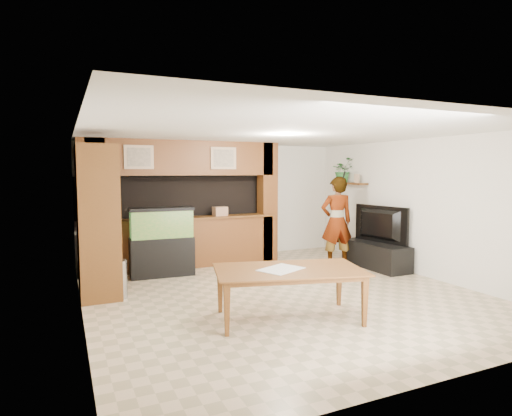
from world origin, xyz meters
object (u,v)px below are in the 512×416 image
pantry_cabinet (98,221)px  dining_table (289,295)px  person (337,222)px  television (377,224)px  aquarium (162,243)px

pantry_cabinet → dining_table: bearing=-45.4°
person → television: bearing=157.8°
aquarium → person: person is taller
dining_table → person: bearing=59.3°
pantry_cabinet → television: bearing=-2.6°
television → person: (-0.67, 0.45, 0.04)m
television → person: 0.81m
pantry_cabinet → person: 4.69m
dining_table → pantry_cabinet: bearing=149.1°
pantry_cabinet → person: size_ratio=1.28×
dining_table → television: bearing=47.0°
pantry_cabinet → television: 5.36m
aquarium → person: 3.57m
pantry_cabinet → aquarium: (1.19, 0.89, -0.56)m
television → dining_table: (-3.14, -2.00, -0.55)m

